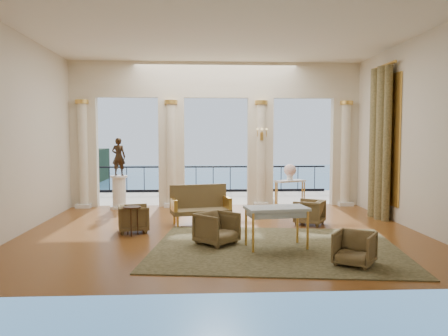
{
  "coord_description": "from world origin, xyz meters",
  "views": [
    {
      "loc": [
        -0.46,
        -9.92,
        2.16
      ],
      "look_at": [
        0.08,
        0.6,
        1.43
      ],
      "focal_mm": 35.0,
      "sensor_mm": 36.0,
      "label": 1
    }
  ],
  "objects": [
    {
      "name": "headland",
      "position": [
        -30.0,
        70.0,
        -3.0
      ],
      "size": [
        22.0,
        18.0,
        6.0
      ],
      "primitive_type": "cube",
      "color": "black",
      "rests_on": "sea"
    },
    {
      "name": "curtain",
      "position": [
        4.28,
        1.5,
        2.02
      ],
      "size": [
        0.33,
        1.4,
        4.09
      ],
      "color": "#484327",
      "rests_on": "ground"
    },
    {
      "name": "statue",
      "position": [
        -2.97,
        3.43,
        1.58
      ],
      "size": [
        0.46,
        0.34,
        1.15
      ],
      "primitive_type": "imported",
      "rotation": [
        0.0,
        0.0,
        2.97
      ],
      "color": "black",
      "rests_on": "pedestal"
    },
    {
      "name": "rug",
      "position": [
        0.98,
        -1.59,
        0.01
      ],
      "size": [
        5.16,
        4.25,
        0.02
      ],
      "primitive_type": "cube",
      "rotation": [
        0.0,
        0.0,
        -0.13
      ],
      "color": "#2D2F19",
      "rests_on": "ground"
    },
    {
      "name": "console_table",
      "position": [
        2.2,
        3.05,
        0.73
      ],
      "size": [
        0.99,
        0.71,
        0.88
      ],
      "rotation": [
        0.0,
        0.0,
        0.43
      ],
      "color": "silver",
      "rests_on": "ground"
    },
    {
      "name": "window_frame",
      "position": [
        4.47,
        1.5,
        2.1
      ],
      "size": [
        0.04,
        1.6,
        3.4
      ],
      "primitive_type": "cube",
      "color": "gold",
      "rests_on": "room_walls"
    },
    {
      "name": "side_table",
      "position": [
        -2.0,
        -0.3,
        0.55
      ],
      "size": [
        0.4,
        0.4,
        0.64
      ],
      "color": "black",
      "rests_on": "ground"
    },
    {
      "name": "pedestal",
      "position": [
        -2.97,
        3.43,
        0.49
      ],
      "size": [
        0.55,
        0.55,
        1.01
      ],
      "color": "silver",
      "rests_on": "ground"
    },
    {
      "name": "arcade",
      "position": [
        -0.0,
        3.82,
        2.58
      ],
      "size": [
        9.0,
        0.56,
        4.5
      ],
      "color": "beige",
      "rests_on": "ground"
    },
    {
      "name": "settee",
      "position": [
        -0.51,
        0.97,
        0.48
      ],
      "size": [
        1.57,
        0.95,
        0.97
      ],
      "rotation": [
        0.0,
        0.0,
        0.24
      ],
      "color": "#3F351A",
      "rests_on": "ground"
    },
    {
      "name": "balustrade",
      "position": [
        0.0,
        7.4,
        0.41
      ],
      "size": [
        9.0,
        0.06,
        1.03
      ],
      "color": "black",
      "rests_on": "terrace"
    },
    {
      "name": "sea",
      "position": [
        0.0,
        60.0,
        -6.0
      ],
      "size": [
        160.0,
        160.0,
        0.0
      ],
      "primitive_type": "plane",
      "color": "#25628D",
      "rests_on": "ground"
    },
    {
      "name": "armchair_c",
      "position": [
        2.22,
        0.71,
        0.34
      ],
      "size": [
        0.87,
        0.88,
        0.68
      ],
      "primitive_type": "imported",
      "rotation": [
        0.0,
        0.0,
        -2.09
      ],
      "color": "#3F351A",
      "rests_on": "ground"
    },
    {
      "name": "room_walls",
      "position": [
        0.0,
        -1.12,
        2.88
      ],
      "size": [
        9.0,
        9.0,
        9.0
      ],
      "color": "beige",
      "rests_on": "ground"
    },
    {
      "name": "palm_tree",
      "position": [
        2.0,
        6.6,
        4.09
      ],
      "size": [
        2.0,
        2.0,
        4.5
      ],
      "color": "#4C3823",
      "rests_on": "terrace"
    },
    {
      "name": "floor",
      "position": [
        0.0,
        0.0,
        0.0
      ],
      "size": [
        9.0,
        9.0,
        0.0
      ],
      "primitive_type": "plane",
      "color": "#542F12",
      "rests_on": "ground"
    },
    {
      "name": "terrace",
      "position": [
        0.0,
        5.8,
        -0.05
      ],
      "size": [
        10.0,
        3.6,
        0.1
      ],
      "primitive_type": "cube",
      "color": "beige",
      "rests_on": "ground"
    },
    {
      "name": "game_table",
      "position": [
        0.99,
        -1.58,
        0.73
      ],
      "size": [
        1.27,
        0.82,
        0.82
      ],
      "rotation": [
        0.0,
        0.0,
        0.15
      ],
      "color": "#A5BFD3",
      "rests_on": "ground"
    },
    {
      "name": "wall_sconce",
      "position": [
        1.4,
        3.51,
        2.23
      ],
      "size": [
        0.3,
        0.11,
        0.33
      ],
      "color": "gold",
      "rests_on": "arcade"
    },
    {
      "name": "armchair_b",
      "position": [
        2.11,
        -2.8,
        0.32
      ],
      "size": [
        0.84,
        0.83,
        0.64
      ],
      "primitive_type": "imported",
      "rotation": [
        0.0,
        0.0,
        -0.61
      ],
      "color": "#3F351A",
      "rests_on": "ground"
    },
    {
      "name": "urn",
      "position": [
        2.2,
        3.05,
        1.16
      ],
      "size": [
        0.37,
        0.37,
        0.49
      ],
      "color": "white",
      "rests_on": "console_table"
    },
    {
      "name": "armchair_d",
      "position": [
        -2.02,
        0.07,
        0.34
      ],
      "size": [
        0.75,
        0.78,
        0.68
      ],
      "primitive_type": "imported",
      "rotation": [
        0.0,
        0.0,
        1.78
      ],
      "color": "#3F351A",
      "rests_on": "ground"
    },
    {
      "name": "armchair_a",
      "position": [
        -0.16,
        -1.22,
        0.36
      ],
      "size": [
        0.96,
        0.96,
        0.72
      ],
      "primitive_type": "imported",
      "rotation": [
        0.0,
        0.0,
        0.79
      ],
      "color": "#3F351A",
      "rests_on": "ground"
    }
  ]
}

